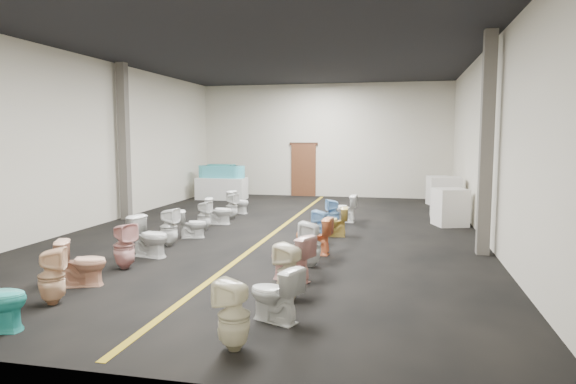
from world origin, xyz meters
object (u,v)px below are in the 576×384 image
Objects in this scene: toilet_right_7 at (333,222)px; toilet_left_3 at (124,246)px; toilet_left_6 at (193,224)px; toilet_right_5 at (314,236)px; toilet_left_10 at (239,202)px; toilet_right_4 at (311,244)px; toilet_right_6 at (321,227)px; toilet_right_1 at (275,294)px; toilet_right_3 at (291,258)px; bathtub at (222,171)px; toilet_left_9 at (232,206)px; toilet_left_8 at (219,211)px; toilet_left_4 at (150,236)px; toilet_left_2 at (82,263)px; toilet_right_0 at (234,315)px; toilet_right_9 at (343,208)px; display_table at (222,188)px; toilet_left_5 at (169,227)px; toilet_left_7 at (204,216)px; toilet_right_8 at (333,214)px; toilet_left_1 at (52,276)px; appliance_crate_b at (446,197)px; appliance_crate_c at (443,201)px; appliance_crate_d at (439,191)px; appliance_crate_a at (450,207)px.

toilet_left_3 is at bearing -45.96° from toilet_right_7.
toilet_left_6 is 0.87× the size of toilet_right_5.
toilet_left_10 is at bearing -137.82° from toilet_right_7.
toilet_right_4 is 2.15m from toilet_right_6.
toilet_right_3 is (-0.19, 1.90, 0.02)m from toilet_right_1.
bathtub reaches higher than toilet_left_9.
toilet_right_5 is at bearing -143.48° from toilet_left_8.
toilet_left_4 is 1.09× the size of toilet_right_6.
bathtub is 10.55m from toilet_left_3.
toilet_right_7 is at bearing -57.61° from toilet_left_2.
toilet_right_0 is at bearing -142.79° from toilet_left_9.
toilet_right_0 is at bearing -168.36° from toilet_left_8.
toilet_left_6 is at bearing -43.74° from toilet_right_9.
display_table is 0.66m from bathtub.
toilet_left_3 and toilet_right_4 have the same top height.
toilet_left_5 is 5.24m from toilet_right_1.
toilet_right_6 reaches higher than toilet_left_7.
toilet_left_5 is 0.99× the size of toilet_right_4.
toilet_left_8 is 5.23m from toilet_right_4.
toilet_left_8 is at bearing -107.57° from toilet_right_6.
toilet_left_4 is 3.31m from toilet_right_5.
toilet_right_3 reaches higher than toilet_right_9.
bathtub is at bearing -144.17° from toilet_right_5.
toilet_right_9 is (3.38, 4.03, -0.03)m from toilet_left_5.
toilet_left_7 reaches higher than toilet_right_7.
toilet_left_7 is 1.91m from toilet_left_9.
toilet_right_1 is 1.91m from toilet_right_3.
toilet_left_6 is 6.71m from toilet_right_0.
toilet_left_4 is at bearing 170.17° from toilet_left_8.
display_table is at bearing -5.19° from toilet_left_6.
toilet_left_6 is (0.06, 2.99, -0.09)m from toilet_left_3.
toilet_right_5 is (3.17, 1.91, -0.04)m from toilet_left_3.
toilet_right_3 is (3.16, -4.05, 0.02)m from toilet_left_7.
toilet_left_4 is 6.03m from toilet_right_9.
toilet_right_4 is 4.16m from toilet_right_8.
toilet_left_8 is (-0.03, 6.98, -0.05)m from toilet_left_1.
toilet_left_10 is at bearing -174.10° from appliance_crate_b.
toilet_right_8 reaches higher than appliance_crate_c.
toilet_left_7 is at bearing -119.21° from toilet_right_3.
toilet_left_9 is (-6.14, -2.61, -0.00)m from appliance_crate_c.
toilet_left_1 is at bearing -46.49° from toilet_right_8.
appliance_crate_b is 2.82m from appliance_crate_d.
display_table reaches higher than toilet_left_6.
toilet_left_8 is at bearing -125.47° from toilet_right_3.
toilet_left_9 reaches higher than toilet_left_8.
display_table is at bearing 41.59° from toilet_left_9.
display_table is 2.51× the size of toilet_right_1.
toilet_left_10 is (-0.09, 2.02, -0.01)m from toilet_left_8.
appliance_crate_a is at bearing -176.64° from toilet_right_1.
toilet_left_10 is (-0.07, 5.98, -0.06)m from toilet_left_4.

